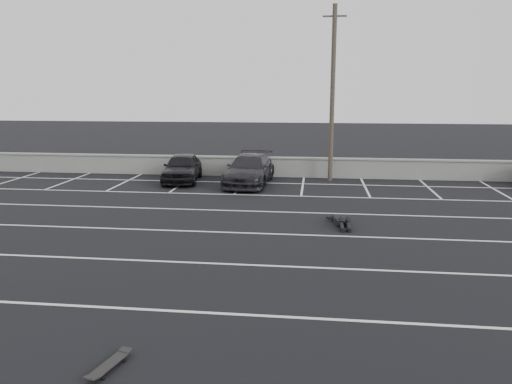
# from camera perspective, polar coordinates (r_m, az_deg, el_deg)

# --- Properties ---
(ground) EXTENTS (120.00, 120.00, 0.00)m
(ground) POSITION_cam_1_polar(r_m,az_deg,el_deg) (13.44, -0.34, -8.36)
(ground) COLOR black
(ground) RESTS_ON ground
(seawall) EXTENTS (50.00, 0.45, 1.06)m
(seawall) POSITION_cam_1_polar(r_m,az_deg,el_deg) (26.89, 3.40, 2.92)
(seawall) COLOR gray
(seawall) RESTS_ON ground
(stall_lines) EXTENTS (36.00, 20.05, 0.01)m
(stall_lines) POSITION_cam_1_polar(r_m,az_deg,el_deg) (17.63, 1.19, -3.49)
(stall_lines) COLOR silver
(stall_lines) RESTS_ON ground
(car_left) EXTENTS (2.15, 4.38, 1.44)m
(car_left) POSITION_cam_1_polar(r_m,az_deg,el_deg) (25.71, -8.43, 2.80)
(car_left) COLOR black
(car_left) RESTS_ON ground
(car_right) EXTENTS (2.27, 5.09, 1.45)m
(car_right) POSITION_cam_1_polar(r_m,az_deg,el_deg) (24.67, -0.76, 2.57)
(car_right) COLOR black
(car_right) RESTS_ON ground
(utility_pole) EXTENTS (1.16, 0.23, 8.69)m
(utility_pole) POSITION_cam_1_polar(r_m,az_deg,el_deg) (25.75, 8.73, 11.03)
(utility_pole) COLOR #4C4238
(utility_pole) RESTS_ON ground
(person) EXTENTS (1.48, 2.54, 0.46)m
(person) POSITION_cam_1_polar(r_m,az_deg,el_deg) (17.72, 9.59, -2.81)
(person) COLOR black
(person) RESTS_ON ground
(skateboard) EXTENTS (0.42, 0.88, 0.10)m
(skateboard) POSITION_cam_1_polar(r_m,az_deg,el_deg) (9.14, -16.44, -18.44)
(skateboard) COLOR black
(skateboard) RESTS_ON ground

